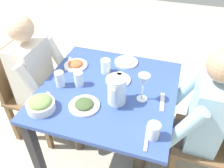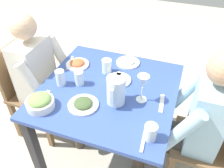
{
  "view_description": "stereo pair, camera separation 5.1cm",
  "coord_description": "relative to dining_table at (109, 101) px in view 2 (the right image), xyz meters",
  "views": [
    {
      "loc": [
        1.18,
        0.39,
        1.81
      ],
      "look_at": [
        -0.0,
        0.03,
        0.8
      ],
      "focal_mm": 37.56,
      "sensor_mm": 36.0,
      "label": 1
    },
    {
      "loc": [
        1.16,
        0.44,
        1.81
      ],
      "look_at": [
        -0.0,
        0.03,
        0.8
      ],
      "focal_mm": 37.56,
      "sensor_mm": 36.0,
      "label": 2
    }
  ],
  "objects": [
    {
      "name": "knife_far",
      "position": [
        0.34,
        0.34,
        0.13
      ],
      "size": [
        0.19,
        0.03,
        0.01
      ],
      "primitive_type": "cube",
      "rotation": [
        0.0,
        0.0,
        0.08
      ],
      "color": "silver",
      "rests_on": "dining_table"
    },
    {
      "name": "fork_near",
      "position": [
        0.03,
        0.38,
        0.13
      ],
      "size": [
        0.17,
        0.04,
        0.01
      ],
      "primitive_type": "cube",
      "rotation": [
        0.0,
        0.0,
        0.1
      ],
      "color": "silver",
      "rests_on": "dining_table"
    },
    {
      "name": "water_glass_far_left",
      "position": [
        0.02,
        -0.21,
        0.18
      ],
      "size": [
        0.06,
        0.06,
        0.1
      ],
      "primitive_type": "cylinder",
      "color": "silver",
      "rests_on": "dining_table"
    },
    {
      "name": "diner_near",
      "position": [
        -0.07,
        -0.57,
        0.01
      ],
      "size": [
        0.48,
        0.53,
        1.17
      ],
      "color": "silver",
      "rests_on": "ground_plane"
    },
    {
      "name": "chair_far",
      "position": [
        -0.01,
        0.78,
        -0.13
      ],
      "size": [
        0.4,
        0.4,
        0.88
      ],
      "color": "brown",
      "rests_on": "ground_plane"
    },
    {
      "name": "dining_table",
      "position": [
        0.0,
        0.0,
        0.0
      ],
      "size": [
        0.93,
        0.93,
        0.76
      ],
      "color": "#334C99",
      "rests_on": "ground_plane"
    },
    {
      "name": "wine_glass",
      "position": [
        0.04,
        0.24,
        0.27
      ],
      "size": [
        0.08,
        0.08,
        0.2
      ],
      "color": "silver",
      "rests_on": "dining_table"
    },
    {
      "name": "plate_dolmas",
      "position": [
        0.21,
        -0.09,
        0.14
      ],
      "size": [
        0.2,
        0.2,
        0.04
      ],
      "color": "white",
      "rests_on": "dining_table"
    },
    {
      "name": "salad_bowl",
      "position": [
        0.31,
        -0.34,
        0.17
      ],
      "size": [
        0.18,
        0.18,
        0.09
      ],
      "color": "white",
      "rests_on": "dining_table"
    },
    {
      "name": "plate_yoghurt",
      "position": [
        -0.34,
        0.04,
        0.14
      ],
      "size": [
        0.18,
        0.18,
        0.04
      ],
      "color": "white",
      "rests_on": "dining_table"
    },
    {
      "name": "water_glass_near_left",
      "position": [
        -0.18,
        -0.08,
        0.18
      ],
      "size": [
        0.07,
        0.07,
        0.11
      ],
      "primitive_type": "cylinder",
      "color": "silver",
      "rests_on": "dining_table"
    },
    {
      "name": "knife_near",
      "position": [
        -0.19,
        -0.4,
        0.13
      ],
      "size": [
        0.18,
        0.06,
        0.01
      ],
      "primitive_type": "cube",
      "rotation": [
        0.0,
        0.0,
        0.25
      ],
      "color": "silver",
      "rests_on": "dining_table"
    },
    {
      "name": "water_glass_near_right",
      "position": [
        0.32,
        0.36,
        0.17
      ],
      "size": [
        0.07,
        0.07,
        0.1
      ],
      "primitive_type": "cylinder",
      "color": "silver",
      "rests_on": "dining_table"
    },
    {
      "name": "ground_plane",
      "position": [
        0.0,
        0.0,
        -0.63
      ],
      "size": [
        8.0,
        8.0,
        0.0
      ],
      "primitive_type": "plane",
      "color": "#B7AD99"
    },
    {
      "name": "plate_fries",
      "position": [
        -0.1,
        0.04,
        0.14
      ],
      "size": [
        0.18,
        0.18,
        0.05
      ],
      "color": "white",
      "rests_on": "dining_table"
    },
    {
      "name": "diner_far",
      "position": [
        -0.01,
        0.57,
        0.01
      ],
      "size": [
        0.48,
        0.53,
        1.17
      ],
      "color": "#9EC6E0",
      "rests_on": "ground_plane"
    },
    {
      "name": "water_glass_by_pitcher",
      "position": [
        0.07,
        -0.33,
        0.18
      ],
      "size": [
        0.06,
        0.06,
        0.11
      ],
      "primitive_type": "cylinder",
      "color": "silver",
      "rests_on": "dining_table"
    },
    {
      "name": "fork_far",
      "position": [
        0.25,
        -0.39,
        0.13
      ],
      "size": [
        0.17,
        0.07,
        0.01
      ],
      "primitive_type": "cube",
      "rotation": [
        0.0,
        0.0,
        -0.26
      ],
      "color": "silver",
      "rests_on": "dining_table"
    },
    {
      "name": "water_pitcher",
      "position": [
        0.11,
        0.09,
        0.22
      ],
      "size": [
        0.16,
        0.12,
        0.19
      ],
      "color": "silver",
      "rests_on": "dining_table"
    },
    {
      "name": "plate_rice_curry",
      "position": [
        -0.18,
        -0.33,
        0.14
      ],
      "size": [
        0.18,
        0.18,
        0.04
      ],
      "color": "white",
      "rests_on": "dining_table"
    },
    {
      "name": "chair_near",
      "position": [
        -0.07,
        -0.78,
        -0.13
      ],
      "size": [
        0.4,
        0.4,
        0.88
      ],
      "color": "brown",
      "rests_on": "ground_plane"
    }
  ]
}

